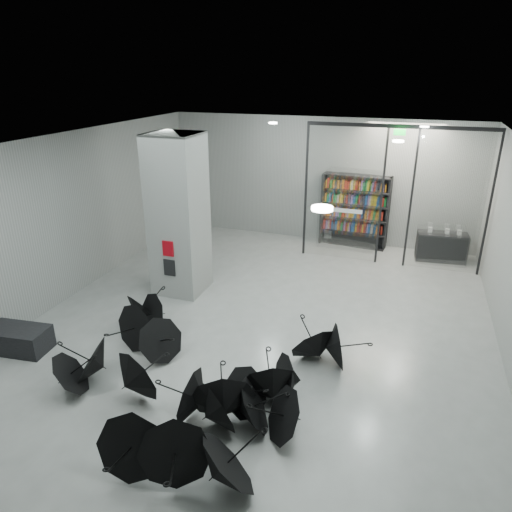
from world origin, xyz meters
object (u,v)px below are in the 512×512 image
(column, at_px, (178,216))
(shop_counter, at_px, (441,247))
(umbrella_cluster, at_px, (198,387))
(bookshelf, at_px, (355,211))
(bench, at_px, (12,338))

(column, distance_m, shop_counter, 7.88)
(column, bearing_deg, umbrella_cluster, -59.42)
(bookshelf, bearing_deg, bench, -117.95)
(bookshelf, bearing_deg, umbrella_cluster, -92.98)
(bookshelf, relative_size, shop_counter, 1.63)
(bookshelf, height_order, umbrella_cluster, bookshelf)
(bench, relative_size, shop_counter, 1.09)
(shop_counter, relative_size, umbrella_cluster, 0.26)
(bookshelf, relative_size, umbrella_cluster, 0.43)
(column, xyz_separation_m, bookshelf, (3.73, 4.75, -0.84))
(bench, relative_size, bookshelf, 0.67)
(bench, distance_m, umbrella_cluster, 4.33)
(bench, bearing_deg, bookshelf, 49.46)
(bench, relative_size, umbrella_cluster, 0.29)
(bench, xyz_separation_m, umbrella_cluster, (4.32, -0.24, 0.05))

